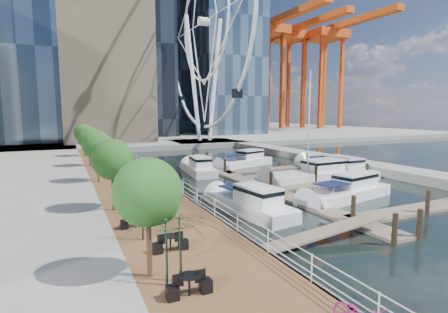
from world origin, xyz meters
name	(u,v)px	position (x,y,z in m)	size (l,w,h in m)	color
ground	(297,219)	(0.00, 0.00, 0.00)	(520.00, 520.00, 0.00)	black
boardwalk	(125,183)	(-9.00, 15.00, 0.50)	(6.00, 60.00, 1.00)	brown
seawall	(156,180)	(-6.00, 15.00, 0.50)	(0.25, 60.00, 1.00)	#595954
land_far	(109,132)	(0.00, 102.00, 0.50)	(200.00, 114.00, 1.00)	gray
breakwater	(326,159)	(20.00, 20.00, 0.50)	(4.00, 60.00, 1.00)	gray
pier	(205,143)	(14.00, 52.00, 0.50)	(14.00, 12.00, 1.00)	gray
railing	(154,170)	(-6.10, 15.00, 1.52)	(0.10, 60.00, 1.05)	white
floating_docks	(302,178)	(7.97, 9.98, 0.49)	(16.00, 34.00, 2.60)	#6D6051
ferris_wheel	(204,22)	(14.00, 52.00, 25.92)	(5.80, 45.60, 47.80)	white
port_cranes	(291,79)	(67.67, 95.67, 20.00)	(40.00, 52.00, 38.00)	#D84C14
street_trees	(97,145)	(-11.40, 14.00, 4.29)	(2.60, 42.60, 4.60)	#3F2B1C
cafe_tables	(151,231)	(-10.40, -2.00, 1.37)	(2.50, 13.70, 0.74)	black
yacht_foreground	(347,199)	(7.16, 2.82, 0.00)	(2.64, 9.87, 2.15)	white
pedestrian_near	(166,187)	(-7.63, 5.19, 1.90)	(0.66, 0.43, 1.80)	#4D4C65
pedestrian_mid	(127,164)	(-8.30, 17.77, 1.87)	(0.84, 0.66, 1.73)	#89735E
pedestrian_far	(98,149)	(-9.61, 33.92, 1.92)	(1.08, 0.45, 1.85)	#373A45
moored_yachts	(308,181)	(9.31, 10.60, 0.00)	(20.94, 36.79, 11.50)	white
cafe_seating	(162,236)	(-10.75, -5.44, 2.29)	(4.10, 8.08, 2.60)	#0F3811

